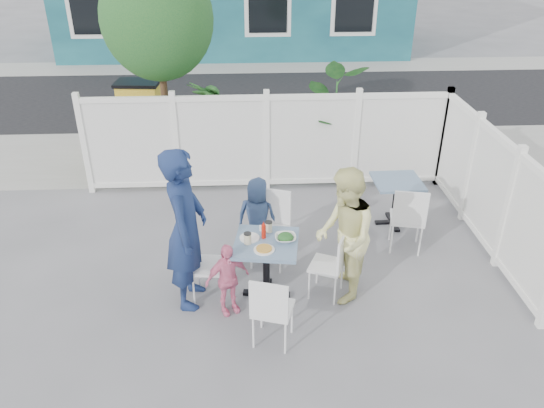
{
  "coord_description": "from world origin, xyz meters",
  "views": [
    {
      "loc": [
        -0.22,
        -5.58,
        4.03
      ],
      "look_at": [
        0.06,
        -0.09,
        1.03
      ],
      "focal_mm": 35.0,
      "sensor_mm": 36.0,
      "label": 1
    }
  ],
  "objects_px": {
    "boy": "(258,218)",
    "utility_cabinet": "(142,120)",
    "chair_left": "(202,259)",
    "toddler": "(227,279)",
    "man": "(186,229)",
    "woman": "(344,236)",
    "main_table": "(266,254)",
    "chair_right": "(333,261)",
    "chair_near": "(271,307)",
    "chair_back": "(271,222)",
    "spare_table": "(396,190)"
  },
  "relations": [
    {
      "from": "boy",
      "to": "toddler",
      "type": "xyz_separation_m",
      "value": [
        -0.37,
        -1.17,
        -0.11
      ]
    },
    {
      "from": "chair_left",
      "to": "woman",
      "type": "distance_m",
      "value": 1.66
    },
    {
      "from": "toddler",
      "to": "man",
      "type": "bearing_deg",
      "value": 125.19
    },
    {
      "from": "spare_table",
      "to": "chair_right",
      "type": "distance_m",
      "value": 2.03
    },
    {
      "from": "main_table",
      "to": "chair_right",
      "type": "height_order",
      "value": "chair_right"
    },
    {
      "from": "toddler",
      "to": "woman",
      "type": "bearing_deg",
      "value": -15.25
    },
    {
      "from": "chair_near",
      "to": "chair_back",
      "type": "bearing_deg",
      "value": 103.92
    },
    {
      "from": "main_table",
      "to": "chair_near",
      "type": "height_order",
      "value": "chair_near"
    },
    {
      "from": "chair_right",
      "to": "chair_back",
      "type": "relative_size",
      "value": 0.86
    },
    {
      "from": "boy",
      "to": "toddler",
      "type": "bearing_deg",
      "value": 85.63
    },
    {
      "from": "main_table",
      "to": "toddler",
      "type": "xyz_separation_m",
      "value": [
        -0.45,
        -0.26,
        -0.14
      ]
    },
    {
      "from": "main_table",
      "to": "boy",
      "type": "relative_size",
      "value": 0.73
    },
    {
      "from": "boy",
      "to": "chair_right",
      "type": "bearing_deg",
      "value": 145.21
    },
    {
      "from": "main_table",
      "to": "man",
      "type": "relative_size",
      "value": 0.42
    },
    {
      "from": "spare_table",
      "to": "woman",
      "type": "height_order",
      "value": "woman"
    },
    {
      "from": "spare_table",
      "to": "man",
      "type": "height_order",
      "value": "man"
    },
    {
      "from": "man",
      "to": "boy",
      "type": "bearing_deg",
      "value": -36.47
    },
    {
      "from": "chair_back",
      "to": "boy",
      "type": "relative_size",
      "value": 0.88
    },
    {
      "from": "woman",
      "to": "boy",
      "type": "bearing_deg",
      "value": -131.62
    },
    {
      "from": "spare_table",
      "to": "chair_back",
      "type": "xyz_separation_m",
      "value": [
        -1.85,
        -0.85,
        0.02
      ]
    },
    {
      "from": "woman",
      "to": "boy",
      "type": "xyz_separation_m",
      "value": [
        -0.97,
        0.93,
        -0.26
      ]
    },
    {
      "from": "woman",
      "to": "boy",
      "type": "height_order",
      "value": "woman"
    },
    {
      "from": "woman",
      "to": "toddler",
      "type": "xyz_separation_m",
      "value": [
        -1.34,
        -0.25,
        -0.37
      ]
    },
    {
      "from": "spare_table",
      "to": "chair_near",
      "type": "distance_m",
      "value": 3.13
    },
    {
      "from": "main_table",
      "to": "chair_right",
      "type": "bearing_deg",
      "value": -2.66
    },
    {
      "from": "chair_left",
      "to": "chair_right",
      "type": "distance_m",
      "value": 1.52
    },
    {
      "from": "chair_near",
      "to": "man",
      "type": "distance_m",
      "value": 1.31
    },
    {
      "from": "utility_cabinet",
      "to": "chair_right",
      "type": "height_order",
      "value": "utility_cabinet"
    },
    {
      "from": "utility_cabinet",
      "to": "chair_left",
      "type": "height_order",
      "value": "utility_cabinet"
    },
    {
      "from": "chair_right",
      "to": "toddler",
      "type": "bearing_deg",
      "value": 124.43
    },
    {
      "from": "chair_left",
      "to": "chair_back",
      "type": "height_order",
      "value": "chair_back"
    },
    {
      "from": "chair_right",
      "to": "woman",
      "type": "xyz_separation_m",
      "value": [
        0.11,
        0.02,
        0.33
      ]
    },
    {
      "from": "boy",
      "to": "utility_cabinet",
      "type": "bearing_deg",
      "value": -46.72
    },
    {
      "from": "main_table",
      "to": "chair_left",
      "type": "distance_m",
      "value": 0.75
    },
    {
      "from": "chair_near",
      "to": "woman",
      "type": "xyz_separation_m",
      "value": [
        0.88,
        0.83,
        0.31
      ]
    },
    {
      "from": "spare_table",
      "to": "chair_near",
      "type": "bearing_deg",
      "value": -128.21
    },
    {
      "from": "utility_cabinet",
      "to": "chair_left",
      "type": "relative_size",
      "value": 1.49
    },
    {
      "from": "utility_cabinet",
      "to": "chair_near",
      "type": "bearing_deg",
      "value": -63.28
    },
    {
      "from": "chair_left",
      "to": "toddler",
      "type": "xyz_separation_m",
      "value": [
        0.3,
        -0.3,
        -0.07
      ]
    },
    {
      "from": "chair_back",
      "to": "woman",
      "type": "xyz_separation_m",
      "value": [
        0.79,
        -0.78,
        0.25
      ]
    },
    {
      "from": "chair_right",
      "to": "woman",
      "type": "relative_size",
      "value": 0.52
    },
    {
      "from": "chair_right",
      "to": "boy",
      "type": "bearing_deg",
      "value": 65.94
    },
    {
      "from": "main_table",
      "to": "boy",
      "type": "distance_m",
      "value": 0.92
    },
    {
      "from": "man",
      "to": "chair_right",
      "type": "bearing_deg",
      "value": -85.83
    },
    {
      "from": "chair_right",
      "to": "toddler",
      "type": "distance_m",
      "value": 1.25
    },
    {
      "from": "utility_cabinet",
      "to": "main_table",
      "type": "height_order",
      "value": "utility_cabinet"
    },
    {
      "from": "main_table",
      "to": "woman",
      "type": "xyz_separation_m",
      "value": [
        0.89,
        -0.02,
        0.23
      ]
    },
    {
      "from": "chair_left",
      "to": "toddler",
      "type": "relative_size",
      "value": 1.0
    },
    {
      "from": "chair_left",
      "to": "chair_near",
      "type": "distance_m",
      "value": 1.16
    },
    {
      "from": "man",
      "to": "toddler",
      "type": "relative_size",
      "value": 2.15
    }
  ]
}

